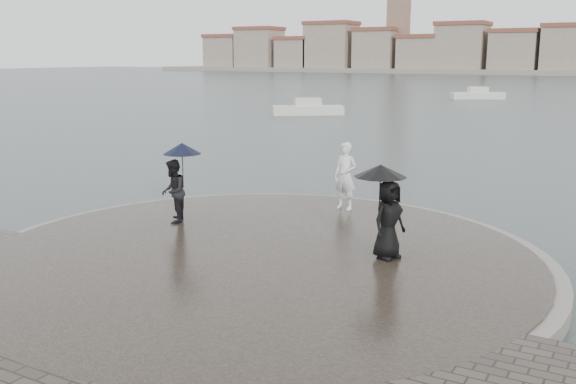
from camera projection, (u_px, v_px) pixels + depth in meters
The scene contains 7 objects.
ground at pixel (149, 326), 10.91m from camera, with size 400.00×400.00×0.00m, color #2B3835.
kerb_ring at pixel (258, 261), 13.86m from camera, with size 12.50×12.50×0.32m, color gray.
quay_tip at pixel (258, 260), 13.85m from camera, with size 11.90×11.90×0.36m, color #2D261E.
statue at pixel (345, 176), 17.55m from camera, with size 0.68×0.44×1.85m, color white.
visitor_left at pixel (175, 180), 16.08m from camera, with size 1.20×1.08×2.04m.
visitor_right at pixel (386, 204), 13.26m from camera, with size 1.20×1.13×1.95m.
boats at pixel (565, 112), 47.72m from camera, with size 46.42×29.87×1.50m.
Camera 1 is at (7.09, -7.70, 4.51)m, focal length 40.00 mm.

